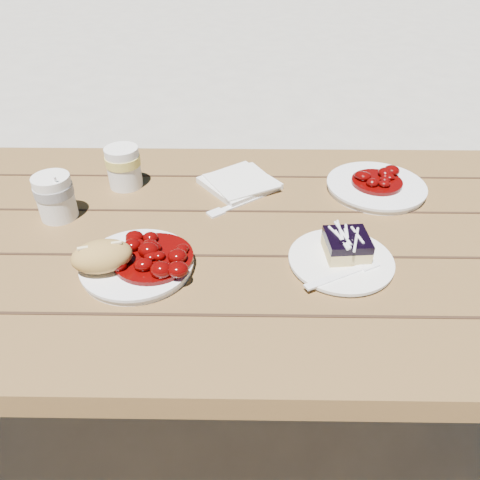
{
  "coord_description": "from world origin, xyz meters",
  "views": [
    {
      "loc": [
        0.06,
        -0.79,
        1.31
      ],
      "look_at": [
        0.05,
        -0.11,
        0.81
      ],
      "focal_mm": 35.0,
      "sensor_mm": 36.0,
      "label": 1
    }
  ],
  "objects_px": {
    "picnic_table": "(220,290)",
    "dessert_plate": "(341,261)",
    "second_cup": "(124,167)",
    "second_plate": "(376,187)",
    "bread_roll": "(102,256)",
    "blueberry_cake": "(347,245)",
    "main_plate": "(138,265)",
    "coffee_cup": "(55,197)"
  },
  "relations": [
    {
      "from": "bread_roll",
      "to": "second_cup",
      "type": "height_order",
      "value": "second_cup"
    },
    {
      "from": "picnic_table",
      "to": "blueberry_cake",
      "type": "bearing_deg",
      "value": -18.78
    },
    {
      "from": "blueberry_cake",
      "to": "second_plate",
      "type": "bearing_deg",
      "value": 61.18
    },
    {
      "from": "second_plate",
      "to": "coffee_cup",
      "type": "bearing_deg",
      "value": -170.12
    },
    {
      "from": "bread_roll",
      "to": "second_cup",
      "type": "bearing_deg",
      "value": 95.51
    },
    {
      "from": "dessert_plate",
      "to": "blueberry_cake",
      "type": "distance_m",
      "value": 0.03
    },
    {
      "from": "picnic_table",
      "to": "dessert_plate",
      "type": "bearing_deg",
      "value": -22.67
    },
    {
      "from": "coffee_cup",
      "to": "bread_roll",
      "type": "bearing_deg",
      "value": -52.81
    },
    {
      "from": "second_plate",
      "to": "second_cup",
      "type": "relative_size",
      "value": 2.31
    },
    {
      "from": "blueberry_cake",
      "to": "dessert_plate",
      "type": "bearing_deg",
      "value": -128.5
    },
    {
      "from": "bread_roll",
      "to": "main_plate",
      "type": "bearing_deg",
      "value": 19.98
    },
    {
      "from": "main_plate",
      "to": "coffee_cup",
      "type": "distance_m",
      "value": 0.27
    },
    {
      "from": "coffee_cup",
      "to": "second_plate",
      "type": "relative_size",
      "value": 0.43
    },
    {
      "from": "picnic_table",
      "to": "coffee_cup",
      "type": "relative_size",
      "value": 20.55
    },
    {
      "from": "dessert_plate",
      "to": "bread_roll",
      "type": "bearing_deg",
      "value": -174.6
    },
    {
      "from": "blueberry_cake",
      "to": "picnic_table",
      "type": "bearing_deg",
      "value": 156.41
    },
    {
      "from": "dessert_plate",
      "to": "second_plate",
      "type": "height_order",
      "value": "second_plate"
    },
    {
      "from": "dessert_plate",
      "to": "blueberry_cake",
      "type": "bearing_deg",
      "value": 56.31
    },
    {
      "from": "coffee_cup",
      "to": "second_cup",
      "type": "bearing_deg",
      "value": 50.08
    },
    {
      "from": "main_plate",
      "to": "blueberry_cake",
      "type": "height_order",
      "value": "blueberry_cake"
    },
    {
      "from": "bread_roll",
      "to": "second_plate",
      "type": "height_order",
      "value": "bread_roll"
    },
    {
      "from": "picnic_table",
      "to": "coffee_cup",
      "type": "xyz_separation_m",
      "value": [
        -0.35,
        0.05,
        0.21
      ]
    },
    {
      "from": "bread_roll",
      "to": "dessert_plate",
      "type": "relative_size",
      "value": 0.56
    },
    {
      "from": "picnic_table",
      "to": "bread_roll",
      "type": "distance_m",
      "value": 0.32
    },
    {
      "from": "picnic_table",
      "to": "main_plate",
      "type": "distance_m",
      "value": 0.25
    },
    {
      "from": "main_plate",
      "to": "picnic_table",
      "type": "bearing_deg",
      "value": 39.73
    },
    {
      "from": "second_plate",
      "to": "bread_roll",
      "type": "bearing_deg",
      "value": -150.5
    },
    {
      "from": "second_plate",
      "to": "dessert_plate",
      "type": "bearing_deg",
      "value": -114.57
    },
    {
      "from": "dessert_plate",
      "to": "coffee_cup",
      "type": "distance_m",
      "value": 0.6
    },
    {
      "from": "coffee_cup",
      "to": "second_cup",
      "type": "relative_size",
      "value": 1.0
    },
    {
      "from": "blueberry_cake",
      "to": "coffee_cup",
      "type": "height_order",
      "value": "coffee_cup"
    },
    {
      "from": "blueberry_cake",
      "to": "main_plate",
      "type": "bearing_deg",
      "value": -179.52
    },
    {
      "from": "blueberry_cake",
      "to": "coffee_cup",
      "type": "relative_size",
      "value": 0.88
    },
    {
      "from": "dessert_plate",
      "to": "blueberry_cake",
      "type": "xyz_separation_m",
      "value": [
        0.01,
        0.01,
        0.03
      ]
    },
    {
      "from": "bread_roll",
      "to": "picnic_table",
      "type": "bearing_deg",
      "value": 35.07
    },
    {
      "from": "bread_roll",
      "to": "blueberry_cake",
      "type": "distance_m",
      "value": 0.45
    },
    {
      "from": "second_cup",
      "to": "second_plate",
      "type": "bearing_deg",
      "value": -1.39
    },
    {
      "from": "main_plate",
      "to": "second_cup",
      "type": "distance_m",
      "value": 0.33
    },
    {
      "from": "second_plate",
      "to": "main_plate",
      "type": "bearing_deg",
      "value": -149.56
    },
    {
      "from": "picnic_table",
      "to": "bread_roll",
      "type": "relative_size",
      "value": 18.51
    },
    {
      "from": "main_plate",
      "to": "second_plate",
      "type": "bearing_deg",
      "value": 30.44
    },
    {
      "from": "picnic_table",
      "to": "coffee_cup",
      "type": "height_order",
      "value": "coffee_cup"
    }
  ]
}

